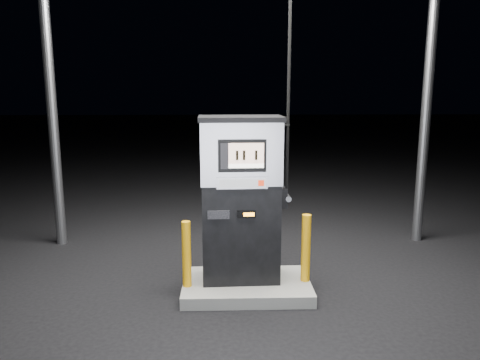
{
  "coord_description": "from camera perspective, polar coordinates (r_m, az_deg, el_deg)",
  "views": [
    {
      "loc": [
        -0.26,
        -5.55,
        2.55
      ],
      "look_at": [
        -0.08,
        0.0,
        1.45
      ],
      "focal_mm": 35.0,
      "sensor_mm": 36.0,
      "label": 1
    }
  ],
  "objects": [
    {
      "name": "pump_island",
      "position": [
        6.08,
        0.82,
        -12.83
      ],
      "size": [
        1.6,
        1.0,
        0.15
      ],
      "primitive_type": "cube",
      "color": "slate",
      "rests_on": "ground"
    },
    {
      "name": "bollard_right",
      "position": [
        5.96,
        8.03,
        -8.21
      ],
      "size": [
        0.15,
        0.15,
        0.86
      ],
      "primitive_type": "cylinder",
      "rotation": [
        0.0,
        0.0,
        0.37
      ],
      "color": "#F4A60D",
      "rests_on": "pump_island"
    },
    {
      "name": "fuel_dispenser",
      "position": [
        5.8,
        0.12,
        -2.15
      ],
      "size": [
        1.14,
        0.64,
        4.28
      ],
      "rotation": [
        0.0,
        0.0,
        0.03
      ],
      "color": "black",
      "rests_on": "pump_island"
    },
    {
      "name": "bollard_left",
      "position": [
        5.79,
        -6.53,
        -8.96
      ],
      "size": [
        0.11,
        0.11,
        0.82
      ],
      "primitive_type": "cylinder",
      "rotation": [
        0.0,
        0.0,
        -0.04
      ],
      "color": "#F4A60D",
      "rests_on": "pump_island"
    },
    {
      "name": "ground",
      "position": [
        6.11,
        0.82,
        -13.47
      ],
      "size": [
        80.0,
        80.0,
        0.0
      ],
      "primitive_type": "plane",
      "color": "black",
      "rests_on": "ground"
    }
  ]
}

